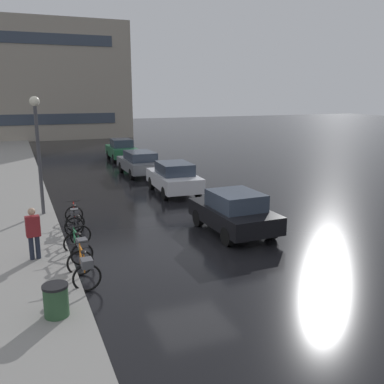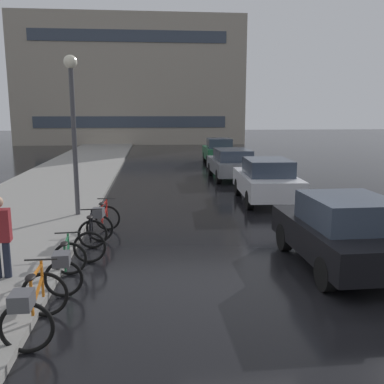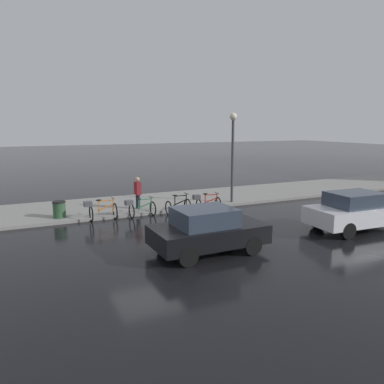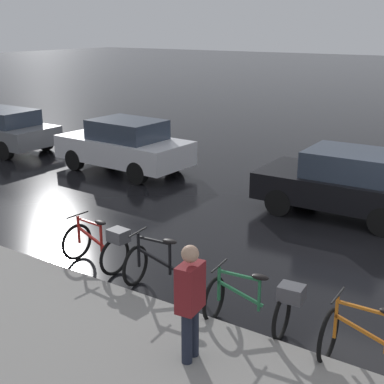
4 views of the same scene
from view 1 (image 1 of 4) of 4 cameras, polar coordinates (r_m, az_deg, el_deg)
ground_plane at (r=13.75m, az=-0.08°, el=-8.26°), size 140.00×140.00×0.00m
bicycle_nearest at (r=11.82m, az=-14.19°, el=-9.73°), size 0.77×1.40×1.01m
bicycle_second at (r=13.49m, az=-14.86°, el=-6.99°), size 0.78×1.42×0.92m
bicycle_third at (r=15.31m, az=-15.05°, el=-4.88°), size 0.78×1.13×1.00m
bicycle_farthest at (r=16.65m, az=-15.40°, el=-3.12°), size 0.80×1.40×0.95m
car_black at (r=15.63m, az=5.64°, el=-2.65°), size 2.02×3.85×1.54m
car_white at (r=21.70m, az=-2.42°, el=1.94°), size 2.07×4.21×1.58m
car_grey at (r=26.73m, az=-6.98°, el=3.92°), size 1.94×4.20×1.46m
car_green at (r=32.75m, az=-9.38°, el=5.59°), size 1.88×3.79×1.60m
pedestrian at (r=13.56m, az=-20.40°, el=-5.07°), size 0.42×0.28×1.72m
streetlamp at (r=18.11m, az=-19.91°, el=6.75°), size 0.39×0.39×4.87m
trash_bin at (r=10.29m, az=-17.65°, el=-13.93°), size 0.57×0.57×0.88m
building_facade_main at (r=52.92m, az=-21.93°, el=13.60°), size 22.67×10.97×12.51m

